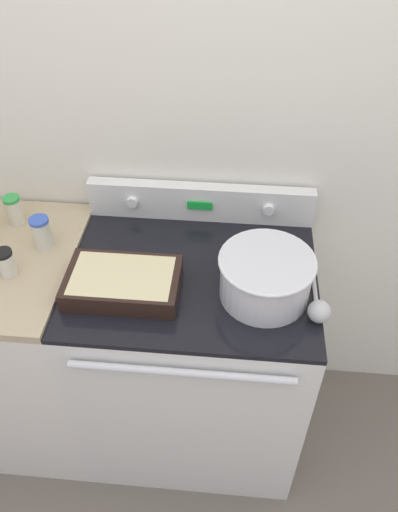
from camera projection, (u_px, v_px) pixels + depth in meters
name	position (u px, v px, depth m)	size (l,w,h in m)	color
ground_plane	(187.00, 491.00, 2.05)	(12.00, 12.00, 0.00)	#6B6056
kitchen_wall	(202.00, 137.00, 1.70)	(8.00, 0.05, 2.50)	silver
stove_range	(194.00, 358.00, 1.97)	(0.82, 0.67, 0.95)	silver
control_panel	(200.00, 202.00, 1.81)	(0.82, 0.07, 0.14)	silver
side_counter	(31.00, 345.00, 2.01)	(0.50, 0.64, 0.96)	silver
mixing_bowl	(266.00, 275.00, 1.52)	(0.30, 0.30, 0.15)	silver
casserole_dish	(123.00, 282.00, 1.56)	(0.35, 0.22, 0.07)	black
ladle	(319.00, 308.00, 1.49)	(0.07, 0.31, 0.07)	#B7B7B7
spice_jar_blue_cap	(42.00, 233.00, 1.68)	(0.07, 0.07, 0.12)	beige
spice_jar_black_cap	(6.00, 263.00, 1.59)	(0.06, 0.06, 0.10)	beige
spice_jar_green_cap	(14.00, 210.00, 1.78)	(0.06, 0.06, 0.11)	beige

